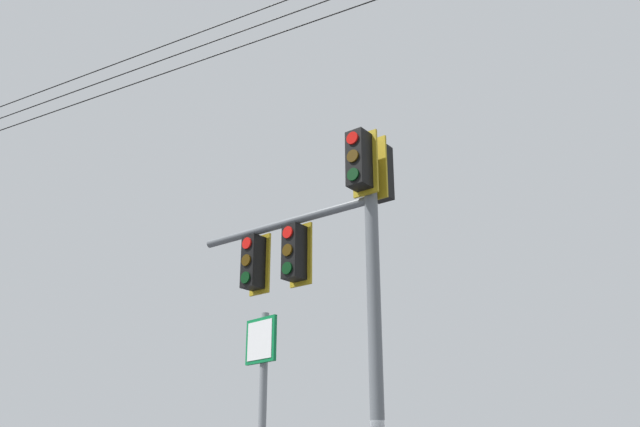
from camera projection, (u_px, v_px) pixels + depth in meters
name	position (u px, v px, depth m)	size (l,w,h in m)	color
signal_mast_assembly	(334.00, 263.00, 10.38)	(1.23, 3.70, 6.78)	slate
overhead_wire_span	(318.00, 4.00, 12.12)	(6.68, 19.32, 0.91)	black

